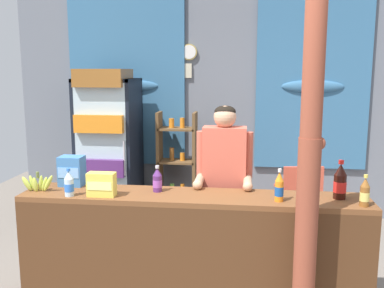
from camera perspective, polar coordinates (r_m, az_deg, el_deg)
The scene contains 16 objects.
ground_plane at distance 4.35m, azimuth -0.66°, elevation -15.53°, with size 6.95×6.95×0.00m, color slate.
back_wall_curtained at distance 5.59m, azimuth 1.77°, elevation 5.99°, with size 4.85×0.22×2.90m.
stall_counter at distance 3.39m, azimuth -0.11°, elevation -13.05°, with size 2.66×0.44×0.91m.
timber_post at distance 2.88m, azimuth 15.24°, elevation -0.36°, with size 0.17×0.15×2.86m.
drink_fridge at distance 5.26m, azimuth -10.93°, elevation 0.45°, with size 0.68×0.73×1.87m.
bottle_shelf_rack at distance 5.36m, azimuth -1.97°, elevation -2.72°, with size 0.48×0.28×1.35m.
plastic_lawn_chair at distance 4.89m, azimuth 13.90°, elevation -6.78°, with size 0.50×0.50×0.86m.
shopkeeper at distance 3.72m, azimuth 4.25°, elevation -3.99°, with size 0.48×0.42×1.56m.
soda_bottle_cola at distance 3.41m, azimuth 18.87°, elevation -4.80°, with size 0.09×0.09×0.29m.
soda_bottle_grape_soda at distance 3.43m, azimuth -4.57°, elevation -4.81°, with size 0.07×0.07×0.21m.
soda_bottle_orange_soda at distance 3.23m, azimuth 11.39°, elevation -5.63°, with size 0.06×0.06×0.24m.
soda_bottle_water at distance 3.43m, azimuth -15.85°, elevation -5.12°, with size 0.07×0.07×0.22m.
soda_bottle_iced_tea at distance 3.29m, azimuth 21.75°, elevation -5.99°, with size 0.07×0.07×0.23m.
snack_box_biscuit at distance 3.73m, azimuth -15.51°, elevation -3.42°, with size 0.19×0.15×0.25m.
snack_box_instant_noodle at distance 3.37m, azimuth -11.80°, elevation -5.22°, with size 0.21×0.10×0.18m.
banana_bunch at distance 3.65m, azimuth -19.62°, elevation -4.91°, with size 0.28×0.06×0.16m.
Camera 1 is at (0.53, -2.83, 1.86)m, focal length 40.60 mm.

